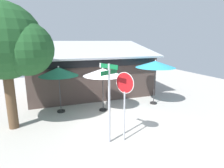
# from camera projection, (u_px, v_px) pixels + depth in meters

# --- Properties ---
(ground_plane) EXTENTS (28.00, 28.00, 0.10)m
(ground_plane) POSITION_uv_depth(u_px,v_px,m) (122.00, 120.00, 9.57)
(ground_plane) COLOR #ADA8A0
(cafe_building) EXTENTS (9.04, 5.18, 3.91)m
(cafe_building) POSITION_uv_depth(u_px,v_px,m) (90.00, 73.00, 14.00)
(cafe_building) COLOR #473833
(cafe_building) RESTS_ON ground
(street_sign_post) EXTENTS (0.76, 0.81, 3.11)m
(street_sign_post) POSITION_uv_depth(u_px,v_px,m) (109.00, 96.00, 6.99)
(street_sign_post) COLOR #A8AAB2
(street_sign_post) RESTS_ON ground
(stop_sign) EXTENTS (0.42, 0.71, 2.78)m
(stop_sign) POSITION_uv_depth(u_px,v_px,m) (125.00, 93.00, 7.12)
(stop_sign) COLOR #A8AAB2
(stop_sign) RESTS_ON ground
(patio_umbrella_forest_green_left) EXTENTS (2.12, 2.12, 2.60)m
(patio_umbrella_forest_green_left) POSITION_uv_depth(u_px,v_px,m) (59.00, 72.00, 10.06)
(patio_umbrella_forest_green_left) COLOR black
(patio_umbrella_forest_green_left) RESTS_ON ground
(patio_umbrella_ivory_center) EXTENTS (2.18, 2.18, 2.51)m
(patio_umbrella_ivory_center) POSITION_uv_depth(u_px,v_px,m) (103.00, 72.00, 10.27)
(patio_umbrella_ivory_center) COLOR black
(patio_umbrella_ivory_center) RESTS_ON ground
(patio_umbrella_teal_right) EXTENTS (2.42, 2.42, 2.79)m
(patio_umbrella_teal_right) POSITION_uv_depth(u_px,v_px,m) (155.00, 64.00, 11.40)
(patio_umbrella_teal_right) COLOR black
(patio_umbrella_teal_right) RESTS_ON ground
(shade_tree) EXTENTS (3.61, 3.21, 5.51)m
(shade_tree) POSITION_uv_depth(u_px,v_px,m) (9.00, 44.00, 7.78)
(shade_tree) COLOR brown
(shade_tree) RESTS_ON ground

